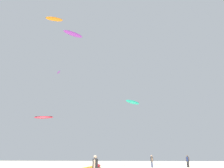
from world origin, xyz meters
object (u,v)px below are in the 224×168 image
object	(u,v)px
kite_aloft_2	(44,117)
kite_aloft_3	(73,34)
person_foreground	(95,166)
kite_aloft_1	(133,102)
person_left	(188,160)
kite_grounded_near	(96,165)
kite_aloft_0	(54,19)
person_midground	(152,160)
kite_aloft_5	(59,72)

from	to	relation	value
kite_aloft_2	kite_aloft_3	distance (m)	23.07
person_foreground	kite_aloft_3	bearing A→B (deg)	-66.12
kite_aloft_2	kite_aloft_3	size ratio (longest dim) A/B	1.32
kite_aloft_1	kite_aloft_3	bearing A→B (deg)	-144.25
person_left	kite_grounded_near	distance (m)	13.28
kite_aloft_0	person_midground	bearing A→B (deg)	21.38
person_foreground	kite_aloft_1	world-z (taller)	kite_aloft_1
person_left	kite_aloft_1	distance (m)	14.07
person_foreground	kite_grounded_near	distance (m)	18.23
kite_aloft_5	kite_aloft_2	bearing A→B (deg)	165.71
person_midground	kite_aloft_2	bearing A→B (deg)	132.00
kite_aloft_1	kite_aloft_2	xyz separation A→B (m)	(-20.97, 9.30, -0.99)
person_foreground	person_midground	bearing A→B (deg)	-105.21
kite_aloft_1	kite_aloft_2	distance (m)	22.97
person_midground	kite_aloft_5	distance (m)	32.73
kite_aloft_2	person_midground	bearing A→B (deg)	-35.45
kite_aloft_1	person_foreground	bearing A→B (deg)	-96.41
kite_aloft_2	kite_aloft_5	world-z (taller)	kite_aloft_5
kite_aloft_0	kite_aloft_1	world-z (taller)	kite_aloft_0
person_midground	kite_aloft_3	world-z (taller)	kite_aloft_3
person_foreground	person_midground	xyz separation A→B (m)	(5.18, 17.61, 0.02)
kite_aloft_3	kite_aloft_5	bearing A→B (deg)	116.11
kite_grounded_near	kite_aloft_1	world-z (taller)	kite_aloft_1
kite_aloft_5	kite_aloft_3	bearing A→B (deg)	-63.89
kite_aloft_0	kite_aloft_2	distance (m)	26.49
person_midground	kite_aloft_0	bearing A→B (deg)	-171.17
person_midground	person_left	xyz separation A→B (m)	(5.26, 1.38, -0.00)
kite_grounded_near	kite_aloft_0	world-z (taller)	kite_aloft_0
kite_aloft_3	kite_aloft_2	bearing A→B (deg)	123.04
person_left	kite_aloft_0	distance (m)	28.90
kite_aloft_0	kite_aloft_3	bearing A→B (deg)	75.14
person_midground	kite_aloft_2	distance (m)	30.12
person_foreground	person_left	world-z (taller)	person_left
kite_aloft_3	kite_aloft_5	xyz separation A→B (m)	(-7.77, 15.85, -0.83)
person_foreground	kite_aloft_5	world-z (taller)	kite_aloft_5
person_midground	kite_grounded_near	distance (m)	8.00
person_foreground	kite_aloft_5	bearing A→B (deg)	-64.48
person_left	kite_aloft_1	world-z (taller)	kite_aloft_1
kite_grounded_near	kite_aloft_5	bearing A→B (deg)	128.63
person_midground	kite_aloft_1	xyz separation A→B (m)	(-2.38, 7.32, 10.21)
kite_aloft_2	kite_grounded_near	bearing A→B (deg)	-46.51
kite_aloft_0	kite_aloft_1	xyz separation A→B (m)	(11.62, 12.81, -10.21)
person_left	kite_aloft_3	xyz separation A→B (m)	(-17.81, -1.37, 21.02)
kite_grounded_near	person_left	bearing A→B (deg)	4.24
kite_aloft_0	kite_aloft_1	distance (m)	20.08
person_left	kite_aloft_3	distance (m)	27.58
kite_aloft_1	kite_aloft_5	distance (m)	22.22
kite_grounded_near	kite_aloft_2	bearing A→B (deg)	133.49
person_left	kite_aloft_2	bearing A→B (deg)	102.71
person_left	kite_aloft_1	bearing A→B (deg)	92.87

